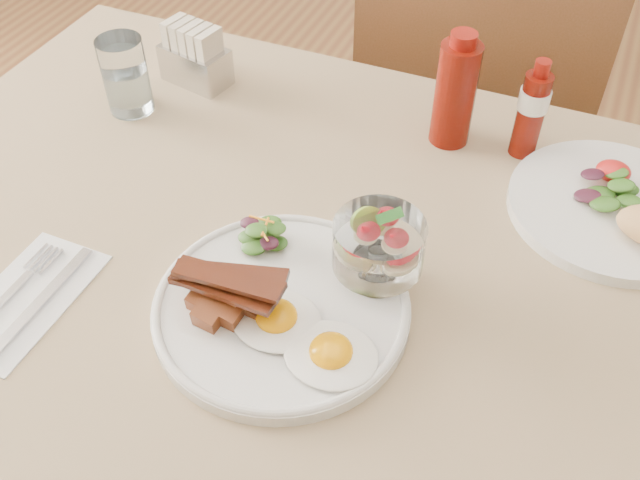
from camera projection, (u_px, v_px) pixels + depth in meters
The scene contains 13 objects.
table at pixel (355, 331), 0.87m from camera, with size 1.33×0.88×0.75m.
chair_far at pixel (473, 126), 1.40m from camera, with size 0.42×0.42×0.93m.
main_plate at pixel (282, 309), 0.77m from camera, with size 0.28×0.28×0.02m, color silver.
fried_eggs at pixel (303, 335), 0.73m from camera, with size 0.19×0.13×0.03m.
bacon_potato_pile at pixel (225, 294), 0.74m from camera, with size 0.13×0.08×0.06m.
side_salad at pixel (262, 236), 0.82m from camera, with size 0.07×0.07×0.03m.
fruit_cup at pixel (379, 245), 0.75m from camera, with size 0.10×0.10×0.10m.
second_plate at pixel (626, 211), 0.87m from camera, with size 0.26×0.26×0.06m.
ketchup_bottle at pixel (455, 92), 0.95m from camera, with size 0.07×0.07×0.16m.
hot_sauce_bottle at pixel (531, 110), 0.93m from camera, with size 0.04×0.04×0.14m.
sugar_caddy at pixel (195, 57), 1.07m from camera, with size 0.11×0.08×0.09m.
water_glass at pixel (126, 80), 1.02m from camera, with size 0.06×0.06×0.11m.
napkin_cutlery at pixel (26, 299), 0.79m from camera, with size 0.10×0.19×0.01m.
Camera 1 is at (0.17, -0.51, 1.36)m, focal length 40.00 mm.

